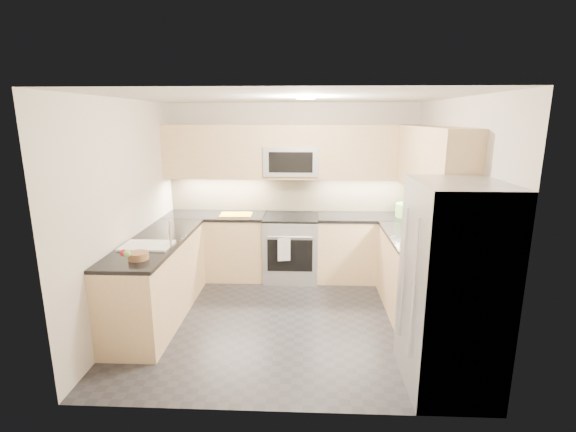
# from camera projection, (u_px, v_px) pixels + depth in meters

# --- Properties ---
(floor) EXTENTS (3.60, 3.20, 0.00)m
(floor) POSITION_uv_depth(u_px,v_px,m) (287.00, 318.00, 4.89)
(floor) COLOR #242329
(floor) RESTS_ON ground
(ceiling) EXTENTS (3.60, 3.20, 0.02)m
(ceiling) POSITION_uv_depth(u_px,v_px,m) (287.00, 97.00, 4.32)
(ceiling) COLOR beige
(ceiling) RESTS_ON wall_back
(wall_back) EXTENTS (3.60, 0.02, 2.50)m
(wall_back) POSITION_uv_depth(u_px,v_px,m) (292.00, 190.00, 6.16)
(wall_back) COLOR beige
(wall_back) RESTS_ON floor
(wall_front) EXTENTS (3.60, 0.02, 2.50)m
(wall_front) POSITION_uv_depth(u_px,v_px,m) (276.00, 264.00, 3.05)
(wall_front) COLOR beige
(wall_front) RESTS_ON floor
(wall_left) EXTENTS (0.02, 3.20, 2.50)m
(wall_left) POSITION_uv_depth(u_px,v_px,m) (127.00, 213.00, 4.68)
(wall_left) COLOR beige
(wall_left) RESTS_ON floor
(wall_right) EXTENTS (0.02, 3.20, 2.50)m
(wall_right) POSITION_uv_depth(u_px,v_px,m) (452.00, 216.00, 4.53)
(wall_right) COLOR beige
(wall_right) RESTS_ON floor
(base_cab_back_left) EXTENTS (1.42, 0.60, 0.90)m
(base_cab_back_left) POSITION_uv_depth(u_px,v_px,m) (217.00, 247.00, 6.10)
(base_cab_back_left) COLOR #DCB684
(base_cab_back_left) RESTS_ON floor
(base_cab_back_right) EXTENTS (1.42, 0.60, 0.90)m
(base_cab_back_right) POSITION_uv_depth(u_px,v_px,m) (366.00, 249.00, 6.01)
(base_cab_back_right) COLOR #DCB684
(base_cab_back_right) RESTS_ON floor
(base_cab_right) EXTENTS (0.60, 1.70, 0.90)m
(base_cab_right) POSITION_uv_depth(u_px,v_px,m) (415.00, 279.00, 4.87)
(base_cab_right) COLOR #DCB684
(base_cab_right) RESTS_ON floor
(base_cab_peninsula) EXTENTS (0.60, 2.00, 0.90)m
(base_cab_peninsula) POSITION_uv_depth(u_px,v_px,m) (158.00, 280.00, 4.85)
(base_cab_peninsula) COLOR #DCB684
(base_cab_peninsula) RESTS_ON floor
(countertop_back_left) EXTENTS (1.42, 0.63, 0.04)m
(countertop_back_left) POSITION_uv_depth(u_px,v_px,m) (215.00, 216.00, 5.99)
(countertop_back_left) COLOR black
(countertop_back_left) RESTS_ON base_cab_back_left
(countertop_back_right) EXTENTS (1.42, 0.63, 0.04)m
(countertop_back_right) POSITION_uv_depth(u_px,v_px,m) (368.00, 217.00, 5.90)
(countertop_back_right) COLOR black
(countertop_back_right) RESTS_ON base_cab_back_right
(countertop_right) EXTENTS (0.63, 1.70, 0.04)m
(countertop_right) POSITION_uv_depth(u_px,v_px,m) (418.00, 241.00, 4.76)
(countertop_right) COLOR black
(countertop_right) RESTS_ON base_cab_right
(countertop_peninsula) EXTENTS (0.63, 2.00, 0.04)m
(countertop_peninsula) POSITION_uv_depth(u_px,v_px,m) (155.00, 241.00, 4.75)
(countertop_peninsula) COLOR black
(countertop_peninsula) RESTS_ON base_cab_peninsula
(upper_cab_back) EXTENTS (3.60, 0.35, 0.75)m
(upper_cab_back) POSITION_uv_depth(u_px,v_px,m) (291.00, 152.00, 5.86)
(upper_cab_back) COLOR #DCB684
(upper_cab_back) RESTS_ON wall_back
(upper_cab_right) EXTENTS (0.35, 1.95, 0.75)m
(upper_cab_right) POSITION_uv_depth(u_px,v_px,m) (432.00, 161.00, 4.67)
(upper_cab_right) COLOR #DCB684
(upper_cab_right) RESTS_ON wall_right
(backsplash_back) EXTENTS (3.60, 0.01, 0.51)m
(backsplash_back) POSITION_uv_depth(u_px,v_px,m) (292.00, 194.00, 6.17)
(backsplash_back) COLOR tan
(backsplash_back) RESTS_ON wall_back
(backsplash_right) EXTENTS (0.01, 2.30, 0.51)m
(backsplash_right) POSITION_uv_depth(u_px,v_px,m) (438.00, 212.00, 4.98)
(backsplash_right) COLOR tan
(backsplash_right) RESTS_ON wall_right
(gas_range) EXTENTS (0.76, 0.65, 0.91)m
(gas_range) POSITION_uv_depth(u_px,v_px,m) (291.00, 248.00, 6.03)
(gas_range) COLOR #A3A7AB
(gas_range) RESTS_ON floor
(range_cooktop) EXTENTS (0.76, 0.65, 0.03)m
(range_cooktop) POSITION_uv_depth(u_px,v_px,m) (291.00, 217.00, 5.92)
(range_cooktop) COLOR black
(range_cooktop) RESTS_ON gas_range
(oven_door_glass) EXTENTS (0.62, 0.02, 0.45)m
(oven_door_glass) POSITION_uv_depth(u_px,v_px,m) (290.00, 256.00, 5.71)
(oven_door_glass) COLOR black
(oven_door_glass) RESTS_ON gas_range
(oven_handle) EXTENTS (0.60, 0.02, 0.02)m
(oven_handle) POSITION_uv_depth(u_px,v_px,m) (290.00, 237.00, 5.63)
(oven_handle) COLOR #B2B5BA
(oven_handle) RESTS_ON gas_range
(microwave) EXTENTS (0.76, 0.40, 0.40)m
(microwave) POSITION_uv_depth(u_px,v_px,m) (291.00, 161.00, 5.86)
(microwave) COLOR #A1A4A9
(microwave) RESTS_ON upper_cab_back
(microwave_door) EXTENTS (0.60, 0.01, 0.28)m
(microwave_door) POSITION_uv_depth(u_px,v_px,m) (291.00, 162.00, 5.66)
(microwave_door) COLOR black
(microwave_door) RESTS_ON microwave
(refrigerator) EXTENTS (0.70, 0.90, 1.80)m
(refrigerator) POSITION_uv_depth(u_px,v_px,m) (452.00, 288.00, 3.51)
(refrigerator) COLOR #9D9FA5
(refrigerator) RESTS_ON floor
(fridge_handle_left) EXTENTS (0.02, 0.02, 1.20)m
(fridge_handle_left) POSITION_uv_depth(u_px,v_px,m) (413.00, 290.00, 3.34)
(fridge_handle_left) COLOR #B2B5BA
(fridge_handle_left) RESTS_ON refrigerator
(fridge_handle_right) EXTENTS (0.02, 0.02, 1.20)m
(fridge_handle_right) POSITION_uv_depth(u_px,v_px,m) (403.00, 274.00, 3.69)
(fridge_handle_right) COLOR #B2B5BA
(fridge_handle_right) RESTS_ON refrigerator
(sink_basin) EXTENTS (0.52, 0.38, 0.16)m
(sink_basin) POSITION_uv_depth(u_px,v_px,m) (147.00, 252.00, 4.51)
(sink_basin) COLOR white
(sink_basin) RESTS_ON base_cab_peninsula
(faucet) EXTENTS (0.03, 0.03, 0.28)m
(faucet) POSITION_uv_depth(u_px,v_px,m) (170.00, 234.00, 4.45)
(faucet) COLOR silver
(faucet) RESTS_ON countertop_peninsula
(utensil_bowl) EXTENTS (0.34, 0.34, 0.18)m
(utensil_bowl) POSITION_uv_depth(u_px,v_px,m) (407.00, 210.00, 5.82)
(utensil_bowl) COLOR #6AAD4A
(utensil_bowl) RESTS_ON countertop_back_right
(cutting_board) EXTENTS (0.46, 0.33, 0.01)m
(cutting_board) POSITION_uv_depth(u_px,v_px,m) (236.00, 215.00, 5.93)
(cutting_board) COLOR orange
(cutting_board) RESTS_ON countertop_back_left
(fruit_basket) EXTENTS (0.24, 0.24, 0.07)m
(fruit_basket) POSITION_uv_depth(u_px,v_px,m) (138.00, 256.00, 4.08)
(fruit_basket) COLOR #8A6140
(fruit_basket) RESTS_ON countertop_peninsula
(fruit_apple) EXTENTS (0.07, 0.07, 0.07)m
(fruit_apple) POSITION_uv_depth(u_px,v_px,m) (124.00, 253.00, 3.92)
(fruit_apple) COLOR #B61422
(fruit_apple) RESTS_ON fruit_basket
(fruit_pear) EXTENTS (0.06, 0.06, 0.06)m
(fruit_pear) POSITION_uv_depth(u_px,v_px,m) (127.00, 254.00, 3.89)
(fruit_pear) COLOR #6BB34C
(fruit_pear) RESTS_ON fruit_basket
(dish_towel_check) EXTENTS (0.17, 0.05, 0.32)m
(dish_towel_check) POSITION_uv_depth(u_px,v_px,m) (284.00, 249.00, 5.65)
(dish_towel_check) COLOR silver
(dish_towel_check) RESTS_ON oven_handle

